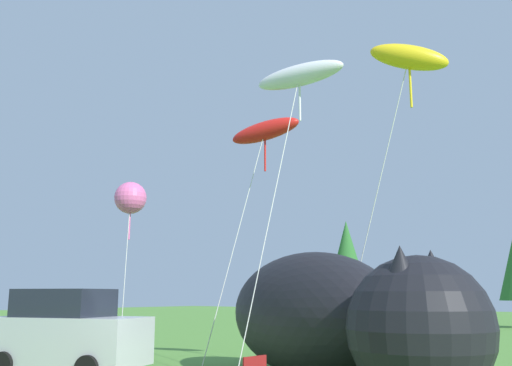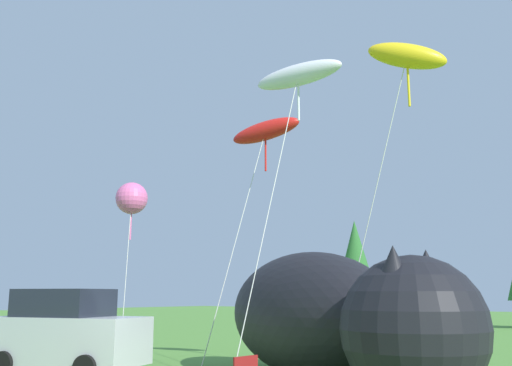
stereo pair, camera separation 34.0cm
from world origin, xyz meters
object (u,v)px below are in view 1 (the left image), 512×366
Objects in this scene: kite_white_ghost at (299,76)px; kite_yellow_hero at (409,58)px; parked_car at (68,333)px; inflatable_cat at (330,320)px; kite_pink_octopus at (130,198)px; kite_red_lizard at (265,132)px.

kite_yellow_hero is at bearing 8.66° from kite_white_ghost.
kite_yellow_hero is 3.03m from kite_white_ghost.
parked_car is at bearing -137.17° from kite_white_ghost.
inflatable_cat is 1.52× the size of kite_pink_octopus.
kite_white_ghost reaches higher than parked_car.
kite_red_lizard is 4.70m from kite_pink_octopus.
kite_red_lizard is 2.79m from kite_white_ghost.
kite_yellow_hero reaches higher than kite_white_ghost.
parked_car is 0.56× the size of kite_red_lizard.
kite_pink_octopus is (-1.36, 2.78, 3.87)m from parked_car.
kite_yellow_hero is 5.41m from kite_red_lizard.
kite_yellow_hero is at bearing 10.85° from kite_pink_octopus.
inflatable_cat is 0.99× the size of kite_yellow_hero.
kite_red_lizard is 1.39× the size of kite_pink_octopus.
kite_yellow_hero is 1.54× the size of kite_pink_octopus.
parked_car is 0.78× the size of kite_pink_octopus.
inflatable_cat is 7.08m from kite_red_lizard.
inflatable_cat is at bearing 8.11° from parked_car.
parked_car is at bearing -148.67° from kite_yellow_hero.
kite_white_ghost is at bearing -171.34° from kite_yellow_hero.
kite_pink_octopus is at bearing -168.01° from kite_white_ghost.
kite_yellow_hero reaches higher than kite_red_lizard.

